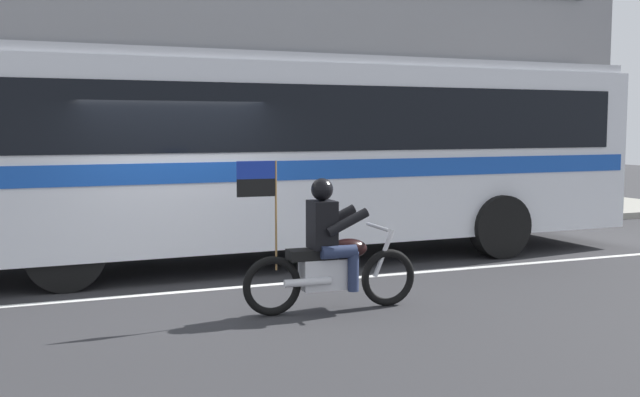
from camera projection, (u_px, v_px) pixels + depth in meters
ground_plane at (176, 283)px, 10.44m from camera, size 60.00×60.00×0.00m
sidewalk_curb at (126, 231)px, 15.14m from camera, size 28.00×3.80×0.15m
lane_center_stripe at (185, 291)px, 9.89m from camera, size 26.60×0.14×0.01m
office_building_facade at (107, 18)px, 16.82m from camera, size 28.00×0.89×9.11m
transit_bus at (293, 143)px, 12.17m from camera, size 11.68×2.88×3.22m
motorcycle_with_rider at (330, 255)px, 8.82m from camera, size 2.20×0.64×1.78m
fire_hydrant at (374, 205)px, 15.77m from camera, size 0.22×0.30×0.75m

